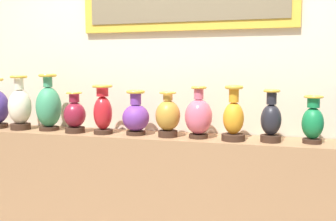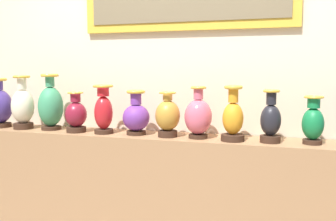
{
  "view_description": "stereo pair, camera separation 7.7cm",
  "coord_description": "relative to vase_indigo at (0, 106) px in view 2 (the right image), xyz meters",
  "views": [
    {
      "loc": [
        0.71,
        -2.5,
        1.49
      ],
      "look_at": [
        0.0,
        0.0,
        1.21
      ],
      "focal_mm": 40.84,
      "sensor_mm": 36.0,
      "label": 1
    },
    {
      "loc": [
        0.78,
        -2.48,
        1.49
      ],
      "look_at": [
        0.0,
        0.0,
        1.21
      ],
      "focal_mm": 40.84,
      "sensor_mm": 36.0,
      "label": 2
    }
  ],
  "objects": [
    {
      "name": "vase_rose",
      "position": [
        1.6,
        -0.01,
        -0.02
      ],
      "size": [
        0.18,
        0.18,
        0.34
      ],
      "color": "#382319",
      "rests_on": "display_shelf"
    },
    {
      "name": "vase_burgundy",
      "position": [
        0.7,
        -0.03,
        -0.04
      ],
      "size": [
        0.16,
        0.16,
        0.29
      ],
      "color": "#382319",
      "rests_on": "display_shelf"
    },
    {
      "name": "back_wall",
      "position": [
        1.38,
        0.26,
        0.24
      ],
      "size": [
        5.05,
        0.14,
        2.85
      ],
      "color": "beige",
      "rests_on": "ground_plane"
    },
    {
      "name": "vase_amber",
      "position": [
        1.84,
        -0.04,
        -0.02
      ],
      "size": [
        0.15,
        0.15,
        0.35
      ],
      "color": "#382319",
      "rests_on": "display_shelf"
    },
    {
      "name": "vase_jade",
      "position": [
        0.46,
        0.01,
        0.02
      ],
      "size": [
        0.19,
        0.19,
        0.42
      ],
      "color": "#382319",
      "rests_on": "display_shelf"
    },
    {
      "name": "display_shelf",
      "position": [
        1.38,
        0.02,
        -0.68
      ],
      "size": [
        3.08,
        0.36,
        1.03
      ],
      "primitive_type": "cube",
      "color": "#99704C",
      "rests_on": "ground_plane"
    },
    {
      "name": "vase_emerald",
      "position": [
        2.32,
        0.0,
        -0.03
      ],
      "size": [
        0.13,
        0.13,
        0.3
      ],
      "color": "#382319",
      "rests_on": "display_shelf"
    },
    {
      "name": "vase_onyx",
      "position": [
        2.07,
        -0.02,
        -0.02
      ],
      "size": [
        0.13,
        0.13,
        0.33
      ],
      "color": "#382319",
      "rests_on": "display_shelf"
    },
    {
      "name": "vase_violet",
      "position": [
        1.16,
        -0.0,
        -0.03
      ],
      "size": [
        0.19,
        0.19,
        0.31
      ],
      "color": "#382319",
      "rests_on": "display_shelf"
    },
    {
      "name": "vase_ochre",
      "position": [
        1.39,
        -0.02,
        -0.02
      ],
      "size": [
        0.17,
        0.17,
        0.31
      ],
      "color": "#382319",
      "rests_on": "display_shelf"
    },
    {
      "name": "vase_crimson",
      "position": [
        0.92,
        -0.03,
        -0.0
      ],
      "size": [
        0.14,
        0.14,
        0.35
      ],
      "color": "#382319",
      "rests_on": "display_shelf"
    },
    {
      "name": "vase_indigo",
      "position": [
        0.0,
        0.0,
        0.0
      ],
      "size": [
        0.19,
        0.19,
        0.39
      ],
      "color": "#382319",
      "rests_on": "display_shelf"
    },
    {
      "name": "vase_ivory",
      "position": [
        0.23,
        -0.02,
        0.01
      ],
      "size": [
        0.17,
        0.17,
        0.41
      ],
      "color": "#382319",
      "rests_on": "display_shelf"
    }
  ]
}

